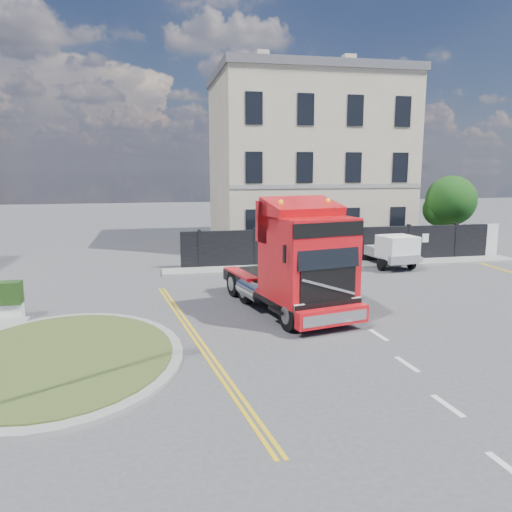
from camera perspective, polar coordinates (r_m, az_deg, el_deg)
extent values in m
plane|color=#424244|center=(18.37, 2.45, -6.76)|extent=(120.00, 120.00, 0.00)
cylinder|color=gray|center=(15.25, -21.45, -10.86)|extent=(6.80, 6.80, 0.12)
cylinder|color=#39461C|center=(15.22, -21.46, -10.57)|extent=(6.20, 6.20, 0.05)
cube|color=black|center=(28.34, 9.86, 1.19)|extent=(18.00, 0.25, 2.00)
cube|color=silver|center=(32.41, 24.00, 1.58)|extent=(2.60, 0.12, 2.00)
cube|color=beige|center=(35.08, 5.56, 10.37)|extent=(12.00, 10.00, 11.00)
cube|color=#535359|center=(35.58, 5.73, 19.67)|extent=(12.30, 10.30, 0.50)
cube|color=beige|center=(34.96, 0.71, 21.14)|extent=(0.80, 0.80, 1.60)
cube|color=beige|center=(36.69, 10.53, 20.46)|extent=(0.80, 0.80, 1.60)
cylinder|color=#382619|center=(34.84, 21.18, 2.64)|extent=(0.24, 0.24, 2.40)
sphere|color=black|center=(34.66, 21.39, 5.92)|extent=(3.20, 3.20, 3.20)
sphere|color=black|center=(34.77, 20.28, 5.01)|extent=(2.20, 2.20, 2.20)
cube|color=gray|center=(27.68, 10.48, -1.02)|extent=(20.00, 1.60, 0.12)
cube|color=black|center=(19.26, 3.17, -3.57)|extent=(3.88, 6.93, 0.47)
cube|color=red|center=(17.40, 5.94, -0.21)|extent=(3.11, 3.19, 2.90)
cube|color=red|center=(18.17, 4.29, 4.06)|extent=(2.73, 1.47, 1.45)
cube|color=black|center=(16.20, 8.30, 0.46)|extent=(2.24, 0.55, 1.09)
cube|color=red|center=(16.41, 8.73, -6.88)|extent=(2.61, 0.91, 0.57)
cylinder|color=black|center=(16.56, 3.88, -6.73)|extent=(0.56, 1.12, 1.08)
cylinder|color=gray|center=(16.56, 3.88, -6.73)|extent=(0.49, 0.66, 0.59)
cylinder|color=black|center=(17.68, 10.35, -5.78)|extent=(0.56, 1.12, 1.08)
cylinder|color=gray|center=(17.68, 10.35, -5.78)|extent=(0.49, 0.66, 0.59)
cylinder|color=black|center=(19.77, -1.11, -3.91)|extent=(0.56, 1.12, 1.08)
cylinder|color=gray|center=(19.77, -1.11, -3.91)|extent=(0.49, 0.66, 0.59)
cylinder|color=black|center=(20.71, 4.62, -3.28)|extent=(0.56, 1.12, 1.08)
cylinder|color=gray|center=(20.71, 4.62, -3.28)|extent=(0.49, 0.66, 0.59)
cylinder|color=black|center=(20.89, -2.44, -3.15)|extent=(0.56, 1.12, 1.08)
cylinder|color=gray|center=(20.89, -2.44, -3.15)|extent=(0.49, 0.66, 0.59)
cylinder|color=black|center=(21.79, 3.05, -2.59)|extent=(0.56, 1.12, 1.08)
cylinder|color=gray|center=(21.79, 3.05, -2.59)|extent=(0.49, 0.66, 0.59)
cube|color=gray|center=(28.34, 14.55, 0.26)|extent=(2.24, 4.51, 0.23)
cube|color=silver|center=(27.06, 15.85, 1.00)|extent=(1.90, 1.82, 1.17)
cylinder|color=black|center=(26.83, 14.13, -0.95)|extent=(0.23, 0.63, 0.63)
cylinder|color=black|center=(27.61, 17.34, -0.80)|extent=(0.23, 0.63, 0.63)
cylinder|color=black|center=(29.24, 11.86, 0.04)|extent=(0.23, 0.63, 0.63)
cylinder|color=black|center=(29.96, 14.86, 0.16)|extent=(0.23, 0.63, 0.63)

